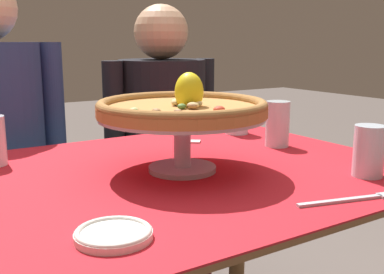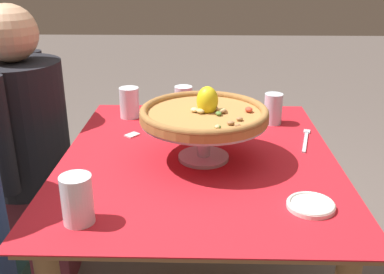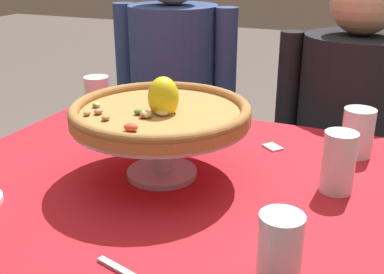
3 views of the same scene
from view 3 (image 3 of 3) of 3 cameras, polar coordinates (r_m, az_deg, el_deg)
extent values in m
cylinder|color=olive|center=(1.78, -10.43, -8.11)|extent=(0.06, 0.06, 0.70)
cylinder|color=olive|center=(1.53, 20.51, -14.50)|extent=(0.06, 0.06, 0.70)
cube|color=olive|center=(1.12, -2.30, -5.18)|extent=(1.03, 0.85, 0.02)
cube|color=red|center=(1.11, -2.31, -4.52)|extent=(1.07, 0.89, 0.00)
cylinder|color=#B7B7C1|center=(1.11, -3.63, -4.29)|extent=(0.16, 0.16, 0.01)
cylinder|color=#B7B7C1|center=(1.08, -3.70, -1.23)|extent=(0.04, 0.04, 0.12)
cylinder|color=#B7B7C1|center=(1.06, -3.78, 1.86)|extent=(0.40, 0.40, 0.01)
cylinder|color=#AD753D|center=(1.05, -3.80, 2.64)|extent=(0.40, 0.40, 0.02)
torus|color=olive|center=(1.05, -3.82, 3.43)|extent=(0.40, 0.40, 0.02)
ellipsoid|color=tan|center=(1.09, -11.43, 3.83)|extent=(0.03, 0.02, 0.01)
ellipsoid|color=#C63D28|center=(1.05, -3.81, 3.64)|extent=(0.03, 0.03, 0.01)
ellipsoid|color=#996B42|center=(1.04, -12.54, 2.80)|extent=(0.02, 0.02, 0.01)
ellipsoid|color=beige|center=(1.07, -3.03, 4.06)|extent=(0.03, 0.03, 0.01)
ellipsoid|color=#C63D28|center=(0.93, -7.38, 1.19)|extent=(0.03, 0.03, 0.02)
ellipsoid|color=#996B42|center=(1.00, -10.37, 2.31)|extent=(0.02, 0.02, 0.01)
ellipsoid|color=tan|center=(1.03, -3.59, 3.18)|extent=(0.02, 0.03, 0.01)
ellipsoid|color=#4C7533|center=(1.09, -11.48, 3.82)|extent=(0.02, 0.02, 0.01)
ellipsoid|color=#996B42|center=(1.04, -11.21, 3.05)|extent=(0.02, 0.02, 0.01)
ellipsoid|color=tan|center=(1.00, -5.57, 2.79)|extent=(0.04, 0.04, 0.02)
ellipsoid|color=#996B42|center=(1.00, -5.76, 2.74)|extent=(0.03, 0.03, 0.01)
ellipsoid|color=beige|center=(1.01, -3.52, 2.98)|extent=(0.03, 0.02, 0.02)
ellipsoid|color=tan|center=(1.06, -4.06, 3.88)|extent=(0.03, 0.03, 0.01)
ellipsoid|color=beige|center=(1.05, -3.52, 3.63)|extent=(0.03, 0.03, 0.01)
ellipsoid|color=#996B42|center=(1.02, -3.93, 3.06)|extent=(0.02, 0.02, 0.01)
ellipsoid|color=#4C7533|center=(1.02, -6.38, 3.05)|extent=(0.03, 0.03, 0.01)
ellipsoid|color=yellow|center=(1.03, -3.47, 4.77)|extent=(0.09, 0.09, 0.09)
cylinder|color=white|center=(1.52, -11.32, 4.83)|extent=(0.08, 0.08, 0.13)
cylinder|color=silver|center=(1.53, -11.23, 3.71)|extent=(0.07, 0.07, 0.06)
cylinder|color=white|center=(1.26, 19.33, 0.52)|extent=(0.08, 0.08, 0.12)
cylinder|color=silver|center=(1.27, 19.23, -0.24)|extent=(0.07, 0.07, 0.09)
cylinder|color=silver|center=(0.76, 10.52, -13.16)|extent=(0.07, 0.07, 0.12)
cylinder|color=silver|center=(0.77, 10.41, -14.49)|extent=(0.06, 0.06, 0.08)
cylinder|color=silver|center=(1.06, 17.23, -2.92)|extent=(0.07, 0.07, 0.14)
cylinder|color=silver|center=(1.07, 17.07, -4.29)|extent=(0.06, 0.06, 0.08)
cube|color=beige|center=(1.27, 9.68, -1.21)|extent=(0.06, 0.06, 0.00)
cube|color=#1E3833|center=(2.03, -1.97, -7.91)|extent=(0.29, 0.33, 0.45)
cylinder|color=navy|center=(1.83, -2.17, 6.40)|extent=(0.34, 0.34, 0.59)
cylinder|color=navy|center=(1.91, -7.91, 8.21)|extent=(0.08, 0.08, 0.50)
cylinder|color=navy|center=(1.75, 4.03, 7.14)|extent=(0.08, 0.08, 0.50)
cube|color=maroon|center=(1.90, 16.82, -11.18)|extent=(0.29, 0.33, 0.45)
cylinder|color=black|center=(1.69, 18.55, 2.80)|extent=(0.36, 0.36, 0.52)
sphere|color=tan|center=(1.62, 20.12, 15.23)|extent=(0.22, 0.22, 0.22)
cylinder|color=black|center=(1.70, 11.46, 4.99)|extent=(0.08, 0.08, 0.44)
camera|label=1|loc=(1.04, -66.96, -1.71)|focal=43.50mm
camera|label=2|loc=(1.99, -42.94, 19.67)|focal=41.90mm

